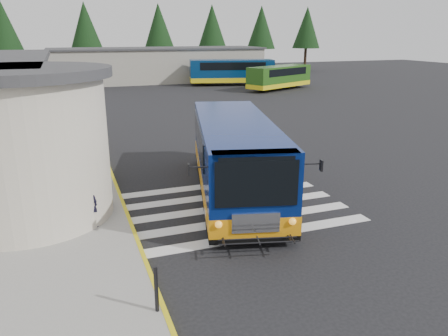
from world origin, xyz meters
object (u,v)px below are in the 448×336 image
object	(u,v)px
pedestrian_a	(91,199)
transit_bus	(235,160)
far_bus_a	(232,71)
pedestrian_b	(37,214)
bollard	(156,289)
far_bus_b	(279,76)

from	to	relation	value
pedestrian_a	transit_bus	bearing A→B (deg)	-86.40
transit_bus	far_bus_a	distance (m)	36.93
transit_bus	pedestrian_b	size ratio (longest dim) A/B	6.24
pedestrian_b	pedestrian_a	bearing A→B (deg)	91.61
transit_bus	pedestrian_b	world-z (taller)	transit_bus
bollard	far_bus_a	xyz separation A→B (m)	(17.52, 41.04, 0.96)
transit_bus	far_bus_b	xyz separation A→B (m)	(16.49, 28.68, 0.05)
bollard	far_bus_a	bearing A→B (deg)	66.88
pedestrian_a	far_bus_b	xyz separation A→B (m)	(21.84, 30.13, 0.40)
pedestrian_b	bollard	size ratio (longest dim) A/B	1.55
transit_bus	far_bus_b	size ratio (longest dim) A/B	1.21
pedestrian_a	pedestrian_b	distance (m)	1.63
transit_bus	far_bus_b	bearing A→B (deg)	74.42
pedestrian_a	pedestrian_b	size ratio (longest dim) A/B	1.04
pedestrian_b	bollard	world-z (taller)	pedestrian_b
pedestrian_a	far_bus_a	bearing A→B (deg)	-38.83
transit_bus	far_bus_a	xyz separation A→B (m)	(13.14, 34.51, 0.28)
bollard	far_bus_b	bearing A→B (deg)	59.33
transit_bus	pedestrian_a	size ratio (longest dim) A/B	6.01
transit_bus	far_bus_a	bearing A→B (deg)	83.48
pedestrian_a	bollard	bearing A→B (deg)	179.17
pedestrian_a	bollard	xyz separation A→B (m)	(0.97, -5.07, -0.33)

